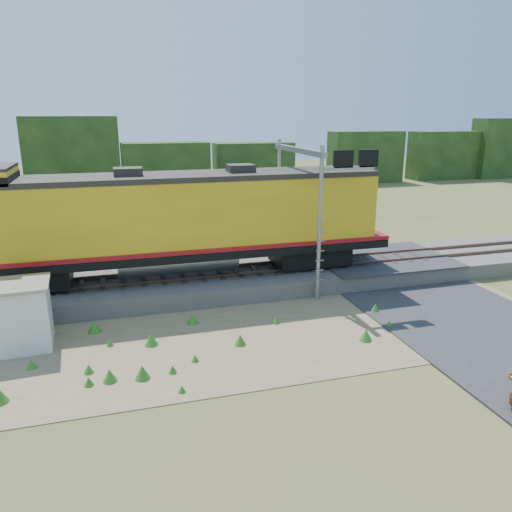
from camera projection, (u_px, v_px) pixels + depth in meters
name	position (u px, v px, depth m)	size (l,w,h in m)	color
ground	(298.00, 335.00, 19.26)	(140.00, 140.00, 0.00)	#475123
ballast	(255.00, 277.00, 24.68)	(70.00, 5.00, 0.80)	slate
rails	(255.00, 268.00, 24.55)	(70.00, 1.54, 0.16)	brown
dirt_shoulder	(244.00, 335.00, 19.18)	(26.00, 8.00, 0.03)	#8C7754
road	(442.00, 307.00, 21.80)	(7.00, 66.00, 0.86)	#38383A
tree_line_north	(172.00, 163.00, 53.48)	(130.00, 3.00, 6.50)	black
weed_clumps	(208.00, 345.00, 18.41)	(15.00, 6.20, 0.56)	#347421
locomotive	(170.00, 220.00, 22.74)	(20.26, 3.09, 5.23)	black
shed	(22.00, 315.00, 17.93)	(2.18, 2.18, 2.45)	silver
signal_gantry	(310.00, 180.00, 23.42)	(2.75, 6.20, 6.94)	gray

